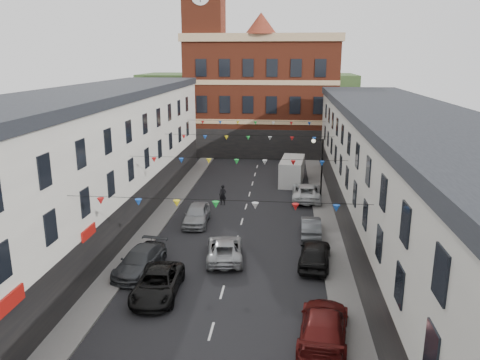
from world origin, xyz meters
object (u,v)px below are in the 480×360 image
(car_right_e, at_px, (311,226))
(white_van, at_px, (292,171))
(street_lamp, at_px, (319,161))
(car_left_c, at_px, (158,284))
(car_left_d, at_px, (140,261))
(car_left_e, at_px, (197,214))
(car_right_c, at_px, (324,326))
(moving_car, at_px, (225,249))
(pedestrian, at_px, (223,195))
(car_right_d, at_px, (315,254))
(car_right_f, at_px, (306,192))

(car_right_e, bearing_deg, white_van, -84.12)
(car_right_e, xyz_separation_m, white_van, (-1.31, 15.17, 0.62))
(street_lamp, bearing_deg, white_van, 109.17)
(car_left_c, relative_size, car_left_d, 1.01)
(street_lamp, distance_m, car_left_e, 12.62)
(car_left_d, relative_size, car_right_c, 0.92)
(car_left_d, relative_size, moving_car, 1.01)
(car_left_e, height_order, pedestrian, pedestrian)
(car_right_e, relative_size, moving_car, 0.82)
(car_right_c, xyz_separation_m, pedestrian, (-7.62, 20.60, 0.13))
(moving_car, bearing_deg, car_left_e, -71.37)
(street_lamp, height_order, car_right_d, street_lamp)
(car_left_c, relative_size, pedestrian, 2.75)
(car_left_e, distance_m, car_right_f, 11.75)
(car_left_c, distance_m, car_left_d, 3.41)
(white_van, bearing_deg, car_left_d, -107.62)
(car_left_c, relative_size, car_right_f, 0.90)
(street_lamp, relative_size, pedestrian, 3.20)
(car_right_e, distance_m, moving_car, 7.76)
(car_right_d, xyz_separation_m, moving_car, (-5.95, 0.48, -0.12))
(car_right_e, bearing_deg, moving_car, 40.84)
(car_right_c, xyz_separation_m, car_right_d, (0.05, 8.40, 0.02))
(car_right_c, bearing_deg, car_right_f, -82.87)
(car_left_d, distance_m, pedestrian, 14.61)
(car_left_d, distance_m, car_left_e, 9.23)
(car_left_d, height_order, car_right_d, car_right_d)
(street_lamp, distance_m, car_right_e, 9.04)
(street_lamp, xyz_separation_m, car_right_f, (-1.05, 0.61, -3.11))
(street_lamp, distance_m, pedestrian, 9.35)
(car_right_e, xyz_separation_m, pedestrian, (-7.66, 6.75, 0.25))
(car_left_c, relative_size, car_right_c, 0.93)
(car_right_e, bearing_deg, car_right_c, 90.75)
(car_left_c, distance_m, car_right_c, 9.72)
(car_right_c, height_order, pedestrian, pedestrian)
(car_right_d, height_order, white_van, white_van)
(car_left_d, height_order, car_left_e, car_left_e)
(street_lamp, relative_size, car_left_c, 1.16)
(car_left_c, distance_m, white_van, 26.65)
(moving_car, bearing_deg, car_left_d, 19.24)
(car_left_e, relative_size, car_right_f, 0.82)
(street_lamp, bearing_deg, car_right_c, -92.83)
(car_left_c, height_order, car_right_f, car_right_f)
(car_left_c, relative_size, car_right_e, 1.23)
(white_van, bearing_deg, street_lamp, -65.28)
(car_right_c, bearing_deg, white_van, -80.27)
(moving_car, xyz_separation_m, white_van, (4.64, 20.15, 0.61))
(car_left_c, relative_size, white_van, 0.87)
(car_left_c, xyz_separation_m, moving_car, (3.15, 5.33, -0.01))
(car_right_d, relative_size, car_right_e, 1.16)
(car_left_d, height_order, car_right_c, car_right_c)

